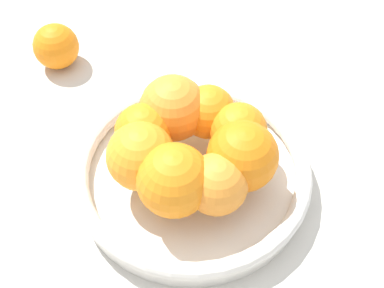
# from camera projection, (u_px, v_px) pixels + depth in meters

# --- Properties ---
(ground_plane) EXTENTS (4.00, 4.00, 0.00)m
(ground_plane) POSITION_uv_depth(u_px,v_px,m) (192.00, 183.00, 0.66)
(ground_plane) COLOR beige
(fruit_bowl) EXTENTS (0.28, 0.28, 0.04)m
(fruit_bowl) POSITION_uv_depth(u_px,v_px,m) (192.00, 173.00, 0.64)
(fruit_bowl) COLOR silver
(fruit_bowl) RESTS_ON ground_plane
(orange_pile) EXTENTS (0.18, 0.19, 0.08)m
(orange_pile) POSITION_uv_depth(u_px,v_px,m) (190.00, 146.00, 0.59)
(orange_pile) COLOR orange
(orange_pile) RESTS_ON fruit_bowl
(stray_orange) EXTENTS (0.07, 0.07, 0.07)m
(stray_orange) POSITION_uv_depth(u_px,v_px,m) (56.00, 46.00, 0.77)
(stray_orange) COLOR orange
(stray_orange) RESTS_ON ground_plane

